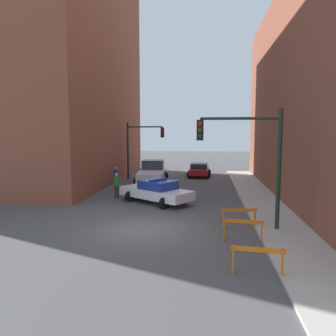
{
  "coord_description": "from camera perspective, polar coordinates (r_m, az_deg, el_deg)",
  "views": [
    {
      "loc": [
        2.81,
        -13.99,
        4.34
      ],
      "look_at": [
        0.33,
        6.82,
        2.03
      ],
      "focal_mm": 35.0,
      "sensor_mm": 36.0,
      "label": 1
    }
  ],
  "objects": [
    {
      "name": "building_corner_left",
      "position": [
        32.12,
        -21.6,
        15.57
      ],
      "size": [
        14.0,
        20.0,
        19.5
      ],
      "color": "brown",
      "rests_on": "ground_plane"
    },
    {
      "name": "barrier_back",
      "position": [
        15.28,
        12.27,
        -7.96
      ],
      "size": [
        1.59,
        0.38,
        0.9
      ],
      "rotation": [
        0.0,
        0.0,
        0.15
      ],
      "color": "orange",
      "rests_on": "ground_plane"
    },
    {
      "name": "pedestrian_corner",
      "position": [
        25.67,
        -9.07,
        -1.57
      ],
      "size": [
        0.47,
        0.47,
        1.66
      ],
      "rotation": [
        0.0,
        0.0,
        0.38
      ],
      "color": "#474C66",
      "rests_on": "ground_plane"
    },
    {
      "name": "ground_plane",
      "position": [
        14.91,
        -4.44,
        -10.64
      ],
      "size": [
        120.0,
        120.0,
        0.0
      ],
      "primitive_type": "plane",
      "color": "#4C4C4F"
    },
    {
      "name": "parked_car_near",
      "position": [
        32.17,
        5.44,
        -0.27
      ],
      "size": [
        2.35,
        4.34,
        1.31
      ],
      "rotation": [
        0.0,
        0.0,
        -0.02
      ],
      "color": "maroon",
      "rests_on": "ground_plane"
    },
    {
      "name": "barrier_front",
      "position": [
        10.53,
        15.32,
        -14.65
      ],
      "size": [
        1.59,
        0.34,
        0.9
      ],
      "rotation": [
        0.0,
        0.0,
        -0.12
      ],
      "color": "orange",
      "rests_on": "ground_plane"
    },
    {
      "name": "pedestrian_crossing",
      "position": [
        21.78,
        -8.94,
        -2.97
      ],
      "size": [
        0.51,
        0.51,
        1.66
      ],
      "rotation": [
        0.0,
        0.0,
        5.5
      ],
      "color": "#382D23",
      "rests_on": "ground_plane"
    },
    {
      "name": "traffic_light_far",
      "position": [
        30.0,
        -4.98,
        4.47
      ],
      "size": [
        3.44,
        0.35,
        5.2
      ],
      "color": "black",
      "rests_on": "ground_plane"
    },
    {
      "name": "police_car",
      "position": [
        20.12,
        -2.03,
        -4.06
      ],
      "size": [
        4.91,
        4.21,
        1.52
      ],
      "rotation": [
        0.0,
        0.0,
        0.96
      ],
      "color": "white",
      "rests_on": "ground_plane"
    },
    {
      "name": "barrier_mid",
      "position": [
        13.45,
        12.92,
        -9.94
      ],
      "size": [
        1.59,
        0.34,
        0.9
      ],
      "rotation": [
        0.0,
        0.0,
        -0.12
      ],
      "color": "orange",
      "rests_on": "ground_plane"
    },
    {
      "name": "sidewalk_right",
      "position": [
        15.02,
        19.9,
        -10.65
      ],
      "size": [
        2.4,
        44.0,
        0.12
      ],
      "color": "#B2ADA3",
      "rests_on": "ground_plane"
    },
    {
      "name": "white_truck",
      "position": [
        28.03,
        -2.77,
        -0.75
      ],
      "size": [
        2.87,
        5.52,
        1.9
      ],
      "rotation": [
        0.0,
        0.0,
        0.07
      ],
      "color": "silver",
      "rests_on": "ground_plane"
    },
    {
      "name": "traffic_light_near",
      "position": [
        14.6,
        14.36,
        2.91
      ],
      "size": [
        3.64,
        0.35,
        5.2
      ],
      "color": "black",
      "rests_on": "sidewalk_right"
    }
  ]
}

